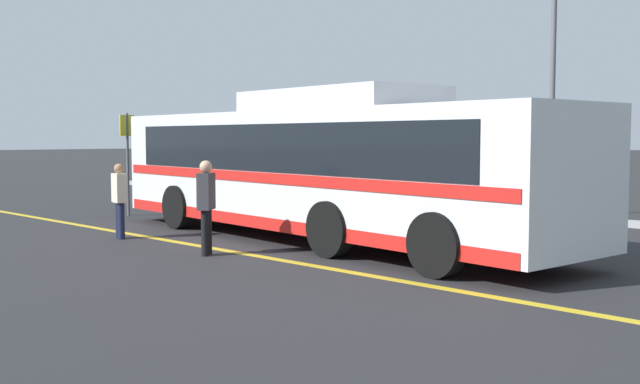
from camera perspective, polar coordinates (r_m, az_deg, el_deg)
The scene contains 10 objects.
ground_plane at distance 16.16m, azimuth -2.15°, elevation -3.30°, with size 220.00×220.00×0.00m, color #262628.
lane_strip_0 at distance 13.86m, azimuth -6.47°, elevation -4.57°, with size 0.20×31.77×0.01m, color gold.
curb_strip at distance 20.63m, azimuth 13.48°, elevation -1.57°, with size 39.77×0.36×0.15m, color #99999E.
transit_bus at distance 15.15m, azimuth 0.05°, elevation 1.97°, with size 12.25×3.68×3.04m.
parked_car_0 at distance 26.33m, azimuth -6.88°, elevation 1.22°, with size 4.47×1.90×1.51m.
parked_car_1 at distance 22.63m, azimuth 1.74°, elevation 0.90°, with size 4.60×2.08×1.63m.
pedestrian_0 at distance 16.03m, azimuth -15.03°, elevation -0.33°, with size 0.46×0.31×1.57m.
pedestrian_1 at distance 13.45m, azimuth -8.67°, elevation -0.72°, with size 0.42×0.47×1.70m.
bus_stop_sign at distance 20.64m, azimuth -14.46°, elevation 3.00°, with size 0.07×0.40×2.75m.
street_lamp at distance 20.81m, azimuth 17.38°, elevation 11.61°, with size 0.57×0.57×6.34m.
Camera 1 is at (11.76, -10.88, 2.11)m, focal length 42.00 mm.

